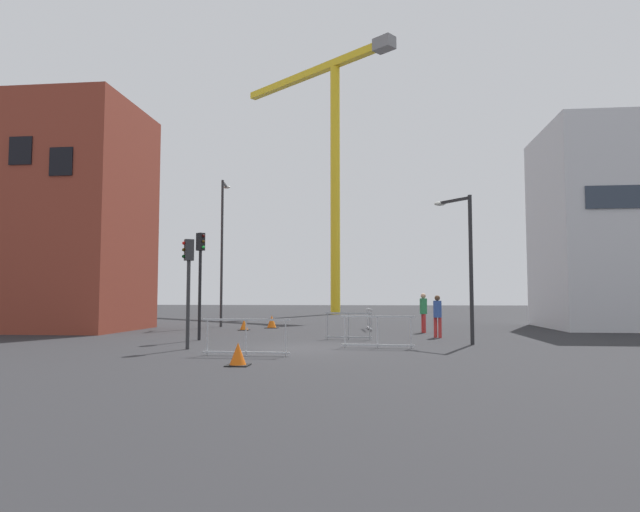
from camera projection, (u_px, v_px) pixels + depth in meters
ground at (299, 348)px, 18.40m from camera, size 160.00×160.00×0.00m
brick_building at (41, 218)px, 28.31m from camera, size 9.87×6.49×11.40m
construction_crane at (331, 142)px, 52.97m from camera, size 15.79×12.79×24.50m
streetlamp_tall at (222, 242)px, 31.41m from camera, size 0.47×1.64×8.29m
streetlamp_short at (465, 253)px, 20.22m from camera, size 1.24×1.30×5.40m
traffic_light_crosswalk at (188, 274)px, 18.23m from camera, size 0.38×0.35×3.60m
traffic_light_near at (200, 268)px, 21.91m from camera, size 0.38×0.35×4.23m
pedestrian_walking at (437, 313)px, 23.04m from camera, size 0.34×0.34×1.76m
pedestrian_waiting at (423, 310)px, 26.10m from camera, size 0.34×0.34×1.85m
safety_barrier_left_run at (348, 325)px, 21.96m from camera, size 1.88×0.27×1.08m
safety_barrier_mid_span at (246, 336)px, 16.08m from camera, size 2.59×0.11×1.08m
safety_barrier_front at (369, 319)px, 28.19m from camera, size 0.34×2.57×1.08m
safety_barrier_right_run at (378, 331)px, 18.45m from camera, size 2.44×0.27×1.08m
traffic_cone_by_barrier at (244, 325)px, 27.89m from camera, size 0.53×0.53×0.54m
traffic_cone_on_verge at (272, 322)px, 29.74m from camera, size 0.68×0.68×0.68m
traffic_cone_orange at (238, 355)px, 13.85m from camera, size 0.57×0.57×0.58m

